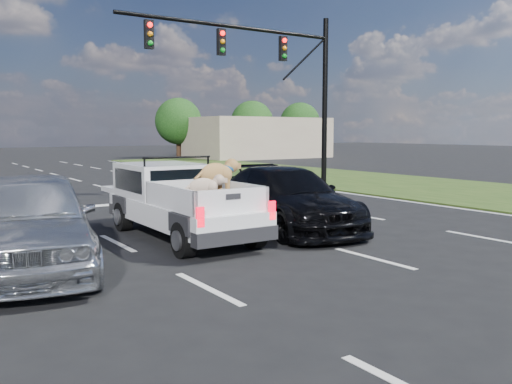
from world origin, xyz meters
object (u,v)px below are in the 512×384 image
Objects in this scene: pickup_truck at (179,199)px; black_coupe at (286,198)px; traffic_signal at (279,71)px; silver_sedan at (31,221)px.

black_coupe is at bearing -9.68° from pickup_truck.
traffic_signal is 13.99m from silver_sedan.
traffic_signal reaches higher than black_coupe.
pickup_truck is (-7.53, -6.60, -3.87)m from traffic_signal.
silver_sedan reaches higher than black_coupe.
traffic_signal is at bearing 48.38° from silver_sedan.
traffic_signal reaches higher than silver_sedan.
traffic_signal is 1.78× the size of black_coupe.
traffic_signal is at bearing 42.04° from pickup_truck.
traffic_signal is 10.74m from pickup_truck.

